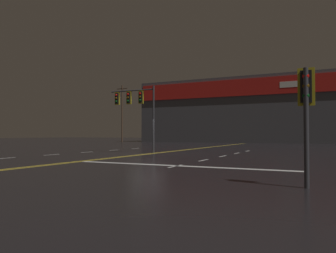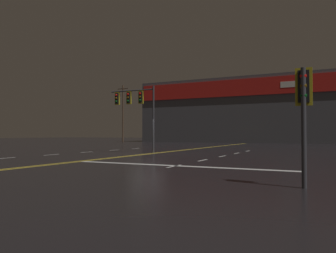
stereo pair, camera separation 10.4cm
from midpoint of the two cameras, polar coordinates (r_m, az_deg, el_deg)
The scene contains 6 objects.
ground_plane at distance 23.06m, azimuth -3.42°, elevation -4.80°, with size 200.00×200.00×0.00m, color black.
road_markings at distance 21.27m, azimuth -2.73°, elevation -5.07°, with size 16.05×60.00×0.01m.
traffic_signal_median at distance 25.15m, azimuth -5.79°, elevation 4.32°, with size 3.84×0.36×4.99m.
traffic_signal_corner_southeast at distance 9.22m, azimuth 22.86°, elevation 4.36°, with size 0.42×0.36×3.11m.
building_backdrop at distance 57.74m, azimuth 14.70°, elevation 2.61°, with size 38.08×10.23×10.68m.
utility_pole_row at distance 49.67m, azimuth 16.77°, elevation 4.07°, with size 46.70×0.26×12.91m.
Camera 2 is at (11.38, -20.02, 1.37)m, focal length 35.00 mm.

